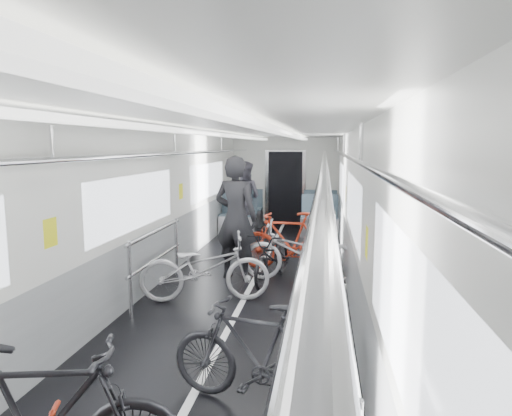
{
  "coord_description": "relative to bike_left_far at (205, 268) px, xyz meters",
  "views": [
    {
      "loc": [
        1.1,
        -5.92,
        2.17
      ],
      "look_at": [
        0.0,
        1.39,
        1.16
      ],
      "focal_mm": 32.0,
      "sensor_mm": 36.0,
      "label": 1
    }
  ],
  "objects": [
    {
      "name": "bike_aisle",
      "position": [
        0.84,
        1.05,
        -0.06
      ],
      "size": [
        0.86,
        1.65,
        0.83
      ],
      "primitive_type": "imported",
      "rotation": [
        0.0,
        0.0,
        -0.21
      ],
      "color": "black",
      "rests_on": "floor"
    },
    {
      "name": "bike_right_mid",
      "position": [
        1.27,
        1.15,
        0.01
      ],
      "size": [
        1.85,
        0.66,
        0.97
      ],
      "primitive_type": "imported",
      "rotation": [
        0.0,
        0.0,
        -1.56
      ],
      "color": "silver",
      "rests_on": "floor"
    },
    {
      "name": "bike_left_far",
      "position": [
        0.0,
        0.0,
        0.0
      ],
      "size": [
        1.91,
        1.04,
        0.95
      ],
      "primitive_type": "imported",
      "rotation": [
        0.0,
        0.0,
        1.8
      ],
      "color": "#ABAAAF",
      "rests_on": "floor"
    },
    {
      "name": "person_standing",
      "position": [
        0.22,
        1.15,
        0.53
      ],
      "size": [
        0.84,
        0.66,
        2.02
      ],
      "primitive_type": "imported",
      "rotation": [
        0.0,
        0.0,
        2.88
      ],
      "color": "black",
      "rests_on": "floor"
    },
    {
      "name": "car_shell",
      "position": [
        0.53,
        1.68,
        0.65
      ],
      "size": [
        3.02,
        14.01,
        2.41
      ],
      "color": "black",
      "rests_on": "ground"
    },
    {
      "name": "bike_right_far",
      "position": [
        1.03,
        1.75,
        0.04
      ],
      "size": [
        1.76,
        0.6,
        1.04
      ],
      "primitive_type": "imported",
      "rotation": [
        0.0,
        0.0,
        -1.64
      ],
      "color": "#B42D16",
      "rests_on": "floor"
    },
    {
      "name": "bike_right_near",
      "position": [
        1.09,
        -2.47,
        -0.02
      ],
      "size": [
        1.56,
        0.73,
        0.91
      ],
      "primitive_type": "imported",
      "rotation": [
        0.0,
        0.0,
        -1.78
      ],
      "color": "black",
      "rests_on": "floor"
    },
    {
      "name": "person_seated",
      "position": [
        -0.32,
        4.97,
        0.42
      ],
      "size": [
        1.05,
        0.94,
        1.8
      ],
      "primitive_type": "imported",
      "rotation": [
        0.0,
        0.0,
        2.8
      ],
      "color": "#333039",
      "rests_on": "floor"
    }
  ]
}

